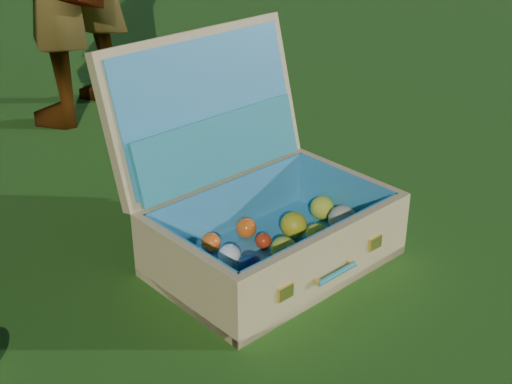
# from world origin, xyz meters

# --- Properties ---
(ground) EXTENTS (60.00, 60.00, 0.00)m
(ground) POSITION_xyz_m (0.00, 0.00, 0.00)
(ground) COLOR #215114
(ground) RESTS_ON ground
(suitcase) EXTENTS (0.60, 0.55, 0.51)m
(suitcase) POSITION_xyz_m (0.12, -0.07, 0.15)
(suitcase) COLOR #DCBB76
(suitcase) RESTS_ON ground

